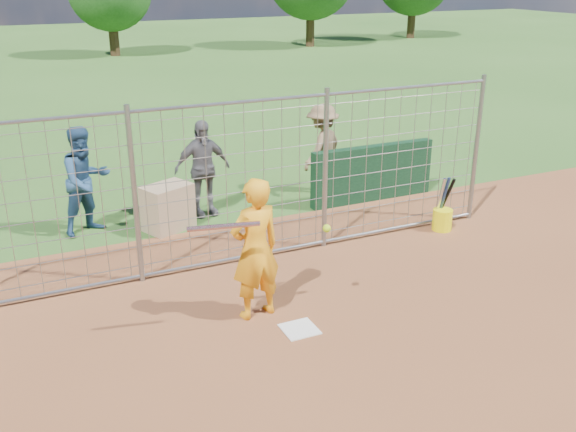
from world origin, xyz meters
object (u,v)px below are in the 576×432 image
bucket_with_bats (442,217)px  equipment_bin (168,207)px  bystander_c (322,148)px  bystander_a (86,181)px  batter (255,249)px  bystander_b (202,168)px

bucket_with_bats → equipment_bin: bearing=154.7°
bystander_c → bucket_with_bats: (0.93, -2.75, -0.65)m
bystander_a → bystander_c: bystander_a is taller
equipment_bin → bucket_with_bats: bearing=-48.7°
batter → bystander_c: bearing=-135.8°
batter → bystander_b: size_ratio=1.07×
batter → bystander_b: batter is taller
equipment_bin → bystander_b: bearing=4.4°
equipment_bin → bucket_with_bats: 4.78m
batter → equipment_bin: bearing=-94.2°
bystander_b → bucket_with_bats: (3.54, -2.45, -0.65)m
batter → bucket_with_bats: (4.05, 1.38, -0.70)m
batter → bucket_with_bats: size_ratio=1.96×
bystander_c → batter: bearing=20.1°
batter → equipment_bin: (-0.27, 3.42, -0.55)m
bystander_a → bystander_c: size_ratio=1.04×
bystander_a → bucket_with_bats: 6.14m
bystander_c → equipment_bin: bystander_c is taller
bystander_c → bucket_with_bats: bystander_c is taller
bystander_a → bystander_b: size_ratio=1.04×
batter → bucket_with_bats: batter is taller
bystander_a → bucket_with_bats: bearing=-47.4°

